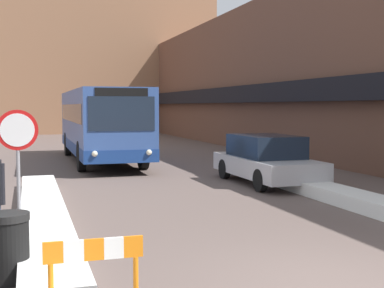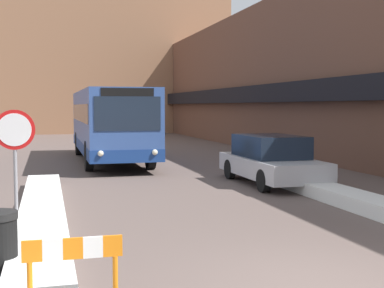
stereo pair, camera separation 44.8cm
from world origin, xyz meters
name	(u,v)px [view 1 (the left image)]	position (x,y,z in m)	size (l,w,h in m)	color
ground_plane	(337,288)	(0.00, 0.00, 0.00)	(160.00, 160.00, 0.00)	brown
building_row_right	(263,81)	(9.97, 24.00, 3.95)	(5.50, 60.00, 7.93)	brown
building_backdrop_far	(69,28)	(0.00, 44.78, 9.54)	(26.00, 8.00, 19.09)	#996B4C
snow_bank_left	(49,252)	(-3.60, 2.32, 0.16)	(0.90, 16.49, 0.32)	silver
city_bus	(101,123)	(-0.84, 17.17, 1.68)	(2.60, 10.97, 3.05)	#335193
parked_car_front	(266,159)	(3.20, 9.05, 0.75)	(1.92, 4.59, 1.50)	#B7B7BC
stop_sign	(18,144)	(-4.06, 4.44, 1.70)	(0.76, 0.08, 2.34)	gray
trash_bin	(8,247)	(-4.17, 1.55, 0.48)	(0.59, 0.59, 0.95)	black
construction_barricade	(94,263)	(-3.21, -0.18, 0.67)	(1.10, 0.06, 0.94)	orange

